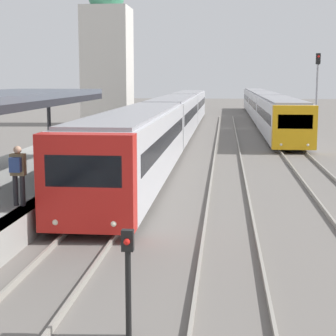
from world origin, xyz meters
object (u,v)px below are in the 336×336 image
train_near (174,116)px  train_far (265,105)px  person_on_platform (18,171)px  signal_post_near (128,271)px  signal_mast_far (317,89)px

train_near → train_far: 19.52m
person_on_platform → signal_post_near: bearing=-55.0°
signal_mast_far → train_near: bearing=166.8°
train_near → signal_post_near: train_near is taller
train_near → signal_mast_far: size_ratio=8.72×
person_on_platform → train_far: bearing=77.5°
signal_post_near → signal_mast_far: 29.93m
train_near → train_far: train_near is taller
signal_mast_far → person_on_platform: bearing=-116.6°
person_on_platform → signal_mast_far: (11.58, 23.07, 1.83)m
train_far → signal_post_near: 49.40m
signal_mast_far → signal_post_near: bearing=-104.6°
person_on_platform → signal_post_near: person_on_platform is taller
person_on_platform → signal_mast_far: size_ratio=0.28×
signal_post_near → train_far: bearing=83.5°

